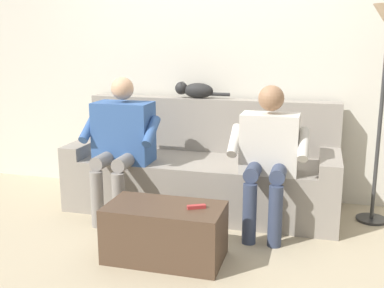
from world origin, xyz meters
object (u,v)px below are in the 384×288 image
Objects in this scene: person_right_seated at (121,138)px; remote_red at (196,207)px; person_left_seated at (268,150)px; coffee_table at (165,232)px; couch at (203,172)px; cat_on_backrest at (195,90)px.

person_right_seated is 1.07m from remote_red.
coffee_table is at bearing 47.80° from person_left_seated.
person_right_seated reaches higher than couch.
couch reaches higher than coffee_table.
remote_red is at bearing 105.63° from cat_on_backrest.
cat_on_backrest is (0.15, -1.29, 0.80)m from coffee_table.
cat_on_backrest is (-0.44, -0.62, 0.33)m from person_right_seated.
person_left_seated is 0.79m from remote_red.
person_left_seated is 1.04m from cat_on_backrest.
couch is 2.93× the size of coffee_table.
couch is 0.77m from person_left_seated.
coffee_table is 0.29m from remote_red.
couch is at bearing -148.43° from person_right_seated.
cat_on_backrest reaches higher than couch.
person_left_seated is at bearing 179.09° from person_right_seated.
coffee_table is at bearing 90.00° from couch.
couch is 2.04× the size of person_left_seated.
person_left_seated is (-0.59, -0.65, 0.44)m from coffee_table.
person_right_seated is at bearing -48.61° from coffee_table.
person_left_seated reaches higher than coffee_table.
person_right_seated is (0.59, -0.67, 0.46)m from coffee_table.
remote_red is at bearing 59.62° from person_left_seated.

